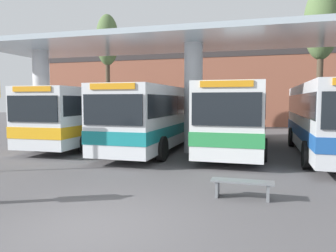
% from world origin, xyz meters
% --- Properties ---
extents(ground_plane, '(100.00, 100.00, 0.00)m').
position_xyz_m(ground_plane, '(0.00, 0.00, 0.00)').
color(ground_plane, '#565456').
extents(townhouse_backdrop, '(40.00, 0.58, 8.77)m').
position_xyz_m(townhouse_backdrop, '(0.00, 26.73, 5.11)').
color(townhouse_backdrop, brown).
rests_on(townhouse_backdrop, ground_plane).
extents(station_canopy, '(21.83, 5.86, 5.41)m').
position_xyz_m(station_canopy, '(0.00, 9.64, 4.55)').
color(station_canopy, silver).
rests_on(station_canopy, ground_plane).
extents(transit_bus_left_bay, '(3.08, 10.89, 3.11)m').
position_xyz_m(transit_bus_left_bay, '(-6.21, 11.28, 1.75)').
color(transit_bus_left_bay, silver).
rests_on(transit_bus_left_bay, ground_plane).
extents(transit_bus_center_bay, '(2.78, 10.14, 3.13)m').
position_xyz_m(transit_bus_center_bay, '(-2.01, 10.13, 1.76)').
color(transit_bus_center_bay, silver).
rests_on(transit_bus_center_bay, ground_plane).
extents(transit_bus_right_bay, '(2.90, 12.03, 3.20)m').
position_xyz_m(transit_bus_right_bay, '(1.93, 11.71, 1.78)').
color(transit_bus_right_bay, white).
rests_on(transit_bus_right_bay, ground_plane).
extents(transit_bus_far_right_bay, '(2.83, 10.55, 3.19)m').
position_xyz_m(transit_bus_far_right_bay, '(6.00, 10.33, 1.78)').
color(transit_bus_far_right_bay, silver).
rests_on(transit_bus_far_right_bay, ground_plane).
extents(waiting_bench_near_pillar, '(1.57, 0.44, 0.46)m').
position_xyz_m(waiting_bench_near_pillar, '(2.70, 2.74, 0.34)').
color(waiting_bench_near_pillar, slate).
rests_on(waiting_bench_near_pillar, ground_plane).
extents(poplar_tree_behind_left, '(1.86, 1.86, 9.43)m').
position_xyz_m(poplar_tree_behind_left, '(-9.04, 18.94, 7.16)').
color(poplar_tree_behind_left, '#473A2B').
rests_on(poplar_tree_behind_left, ground_plane).
extents(poplar_tree_behind_right, '(2.25, 2.25, 10.14)m').
position_xyz_m(poplar_tree_behind_right, '(6.82, 18.47, 7.48)').
color(poplar_tree_behind_right, '#473A2B').
rests_on(poplar_tree_behind_right, ground_plane).
extents(parked_car_street, '(4.36, 2.26, 2.10)m').
position_xyz_m(parked_car_street, '(-8.02, 23.31, 1.02)').
color(parked_car_street, silver).
rests_on(parked_car_street, ground_plane).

